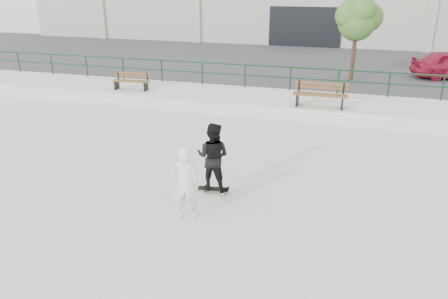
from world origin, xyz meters
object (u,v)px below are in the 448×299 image
(bench_left, at_px, (131,81))
(skateboard, at_px, (213,189))
(bench_right, at_px, (320,95))
(tree, at_px, (358,18))
(seated_skater, at_px, (185,183))
(standing_skater, at_px, (213,157))

(bench_left, relative_size, skateboard, 2.07)
(bench_right, height_order, tree, tree)
(skateboard, relative_size, seated_skater, 0.46)
(bench_left, xyz_separation_m, tree, (9.15, 4.78, 2.48))
(bench_right, bearing_deg, tree, 77.96)
(bench_left, relative_size, bench_right, 0.83)
(bench_left, height_order, seated_skater, seated_skater)
(tree, height_order, skateboard, tree)
(standing_skater, height_order, seated_skater, standing_skater)
(bench_left, bearing_deg, seated_skater, -61.48)
(tree, bearing_deg, bench_right, -101.46)
(bench_right, xyz_separation_m, skateboard, (-1.99, -6.96, -0.88))
(bench_left, height_order, standing_skater, standing_skater)
(tree, bearing_deg, bench_left, -152.40)
(standing_skater, distance_m, seated_skater, 1.41)
(bench_left, relative_size, tree, 0.43)
(bench_left, relative_size, seated_skater, 0.96)
(skateboard, bearing_deg, standing_skater, -7.07)
(bench_left, height_order, bench_right, bench_right)
(tree, relative_size, seated_skater, 2.21)
(standing_skater, bearing_deg, bench_left, -47.38)
(skateboard, relative_size, standing_skater, 0.46)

